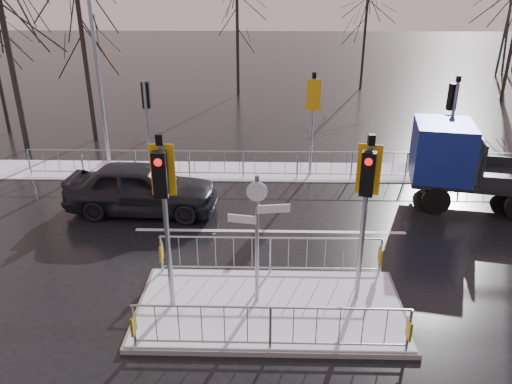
{
  "coord_description": "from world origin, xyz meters",
  "views": [
    {
      "loc": [
        -0.08,
        -9.26,
        7.0
      ],
      "look_at": [
        -0.38,
        2.59,
        1.8
      ],
      "focal_mm": 35.0,
      "sensor_mm": 36.0,
      "label": 1
    }
  ],
  "objects_px": {
    "car_far_lane": "(142,188)",
    "flatbed_truck": "(467,163)",
    "traffic_island": "(270,296)",
    "street_lamp_left": "(97,48)"
  },
  "relations": [
    {
      "from": "traffic_island",
      "to": "car_far_lane",
      "type": "distance_m",
      "value": 6.5
    },
    {
      "from": "traffic_island",
      "to": "street_lamp_left",
      "type": "relative_size",
      "value": 0.73
    },
    {
      "from": "flatbed_truck",
      "to": "street_lamp_left",
      "type": "height_order",
      "value": "street_lamp_left"
    },
    {
      "from": "car_far_lane",
      "to": "flatbed_truck",
      "type": "relative_size",
      "value": 0.78
    },
    {
      "from": "car_far_lane",
      "to": "flatbed_truck",
      "type": "xyz_separation_m",
      "value": [
        10.37,
        0.85,
        0.62
      ]
    },
    {
      "from": "street_lamp_left",
      "to": "flatbed_truck",
      "type": "bearing_deg",
      "value": -15.61
    },
    {
      "from": "flatbed_truck",
      "to": "street_lamp_left",
      "type": "relative_size",
      "value": 0.74
    },
    {
      "from": "traffic_island",
      "to": "car_far_lane",
      "type": "xyz_separation_m",
      "value": [
        -4.04,
        5.08,
        0.42
      ]
    },
    {
      "from": "traffic_island",
      "to": "car_far_lane",
      "type": "height_order",
      "value": "traffic_island"
    },
    {
      "from": "flatbed_truck",
      "to": "street_lamp_left",
      "type": "distance_m",
      "value": 13.58
    }
  ]
}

